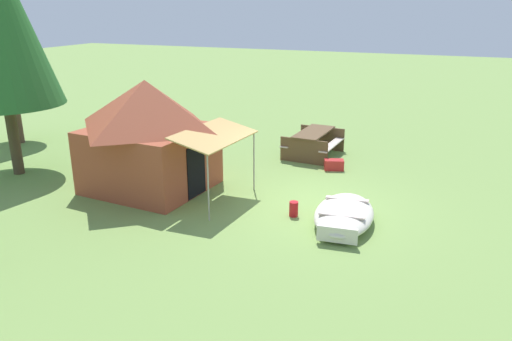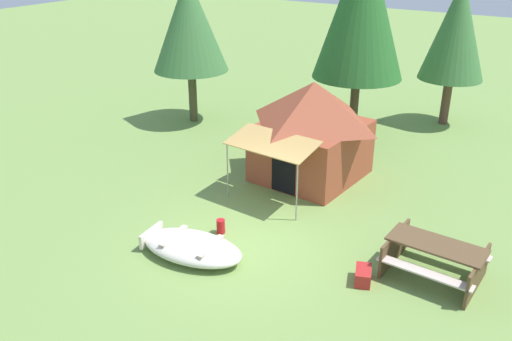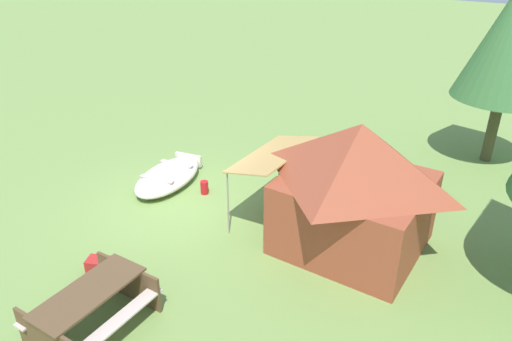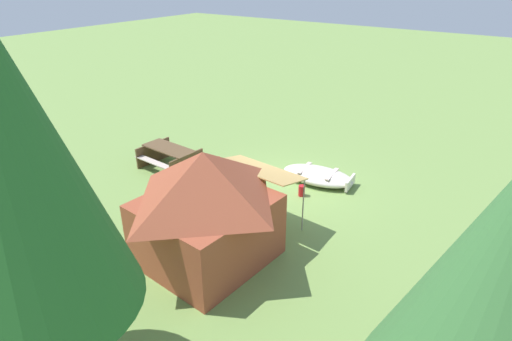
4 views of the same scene
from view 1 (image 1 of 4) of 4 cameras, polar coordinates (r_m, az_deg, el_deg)
The scene contains 7 objects.
ground_plane at distance 12.18m, azimuth 6.03°, elevation -3.87°, with size 80.00×80.00×0.00m, color #739549.
beached_rowboat at distance 11.16m, azimuth 10.07°, elevation -4.96°, with size 2.54×1.52×0.43m.
canvas_cabin_tent at distance 13.03m, azimuth -12.24°, elevation 4.16°, with size 3.07×4.29×2.85m.
picnic_table at distance 15.94m, azimuth 6.61°, elevation 3.45°, with size 2.03×1.62×0.80m.
cooler_box at distance 14.72m, azimuth 8.93°, elevation 0.66°, with size 0.56×0.32×0.31m, color red.
fuel_can at distance 11.42m, azimuth 4.35°, elevation -4.42°, with size 0.21×0.21×0.35m, color red.
pine_tree_back_left at distance 18.83m, azimuth -26.93°, elevation 13.10°, with size 2.28×2.28×5.26m.
Camera 1 is at (-10.83, -3.10, 4.63)m, focal length 34.84 mm.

